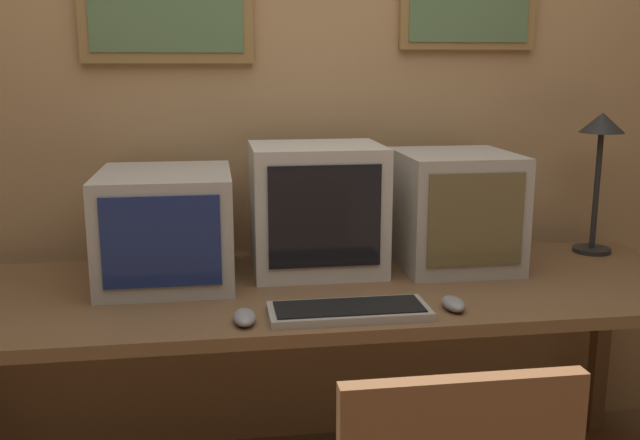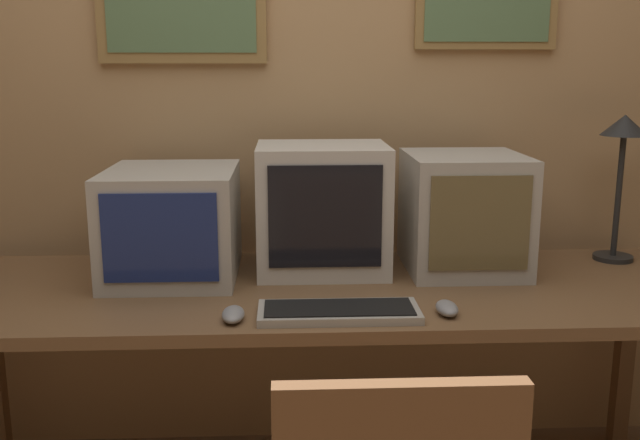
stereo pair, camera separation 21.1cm
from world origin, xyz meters
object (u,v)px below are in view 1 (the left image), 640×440
object	(u,v)px
monitor_center	(317,208)
desk_lamp	(600,146)
mouse_near_keyboard	(453,304)
monitor_left	(166,226)
monitor_right	(454,209)
mouse_far_corner	(244,317)
keyboard_main	(349,311)

from	to	relation	value
monitor_center	desk_lamp	size ratio (longest dim) A/B	0.84
mouse_near_keyboard	desk_lamp	bearing A→B (deg)	36.71
monitor_left	monitor_center	world-z (taller)	monitor_center
monitor_right	desk_lamp	size ratio (longest dim) A/B	0.81
desk_lamp	monitor_right	bearing A→B (deg)	-171.49
monitor_center	desk_lamp	world-z (taller)	desk_lamp
monitor_center	mouse_far_corner	world-z (taller)	monitor_center
monitor_left	keyboard_main	world-z (taller)	monitor_left
monitor_left	monitor_center	bearing A→B (deg)	4.84
monitor_center	mouse_far_corner	distance (m)	0.57
monitor_left	monitor_center	distance (m)	0.48
monitor_right	desk_lamp	xyz separation A→B (m)	(0.55, 0.08, 0.19)
monitor_right	mouse_near_keyboard	xyz separation A→B (m)	(-0.15, -0.43, -0.17)
monitor_center	monitor_left	bearing A→B (deg)	-175.16
desk_lamp	monitor_left	bearing A→B (deg)	-175.82
keyboard_main	monitor_center	bearing A→B (deg)	92.75
monitor_center	desk_lamp	distance (m)	1.02
mouse_far_corner	monitor_right	bearing A→B (deg)	32.38
keyboard_main	desk_lamp	world-z (taller)	desk_lamp
monitor_center	mouse_near_keyboard	world-z (taller)	monitor_center
monitor_center	monitor_right	bearing A→B (deg)	-1.72
monitor_left	desk_lamp	xyz separation A→B (m)	(1.48, 0.11, 0.21)
monitor_center	mouse_far_corner	size ratio (longest dim) A/B	3.70
monitor_center	mouse_near_keyboard	bearing A→B (deg)	-55.09
monitor_center	keyboard_main	distance (m)	0.49
monitor_left	mouse_far_corner	size ratio (longest dim) A/B	4.17
keyboard_main	desk_lamp	size ratio (longest dim) A/B	0.87
keyboard_main	desk_lamp	bearing A→B (deg)	27.69
monitor_left	keyboard_main	bearing A→B (deg)	-39.44
mouse_near_keyboard	mouse_far_corner	size ratio (longest dim) A/B	0.93
mouse_near_keyboard	mouse_far_corner	xyz separation A→B (m)	(-0.57, -0.02, -0.00)
monitor_left	mouse_far_corner	distance (m)	0.50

